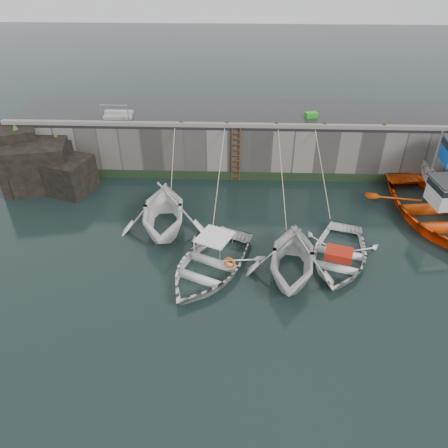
{
  "coord_description": "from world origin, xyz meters",
  "views": [
    {
      "loc": [
        -1.83,
        -12.54,
        12.18
      ],
      "look_at": [
        -2.42,
        3.57,
        1.2
      ],
      "focal_mm": 35.0,
      "sensor_mm": 36.0,
      "label": 1
    }
  ],
  "objects_px": {
    "boat_near_navy": "(338,259)",
    "bollard_e": "(384,126)",
    "boat_near_white": "(164,228)",
    "bollard_a": "(182,123)",
    "bollard_c": "(277,124)",
    "boat_near_blacktrim": "(290,273)",
    "ladder": "(236,155)",
    "bollard_d": "(325,125)",
    "boat_far_white": "(447,176)",
    "boat_far_orange": "(434,210)",
    "boat_near_blue": "(210,270)",
    "bollard_b": "(227,124)",
    "fish_crate": "(311,115)"
  },
  "relations": [
    {
      "from": "bollard_a",
      "to": "bollard_e",
      "type": "bearing_deg",
      "value": 0.0
    },
    {
      "from": "ladder",
      "to": "boat_near_blue",
      "type": "relative_size",
      "value": 0.59
    },
    {
      "from": "boat_far_white",
      "to": "boat_far_orange",
      "type": "relative_size",
      "value": 0.79
    },
    {
      "from": "boat_near_blacktrim",
      "to": "boat_far_orange",
      "type": "relative_size",
      "value": 0.58
    },
    {
      "from": "boat_near_navy",
      "to": "boat_far_orange",
      "type": "distance_m",
      "value": 6.4
    },
    {
      "from": "bollard_c",
      "to": "bollard_e",
      "type": "distance_m",
      "value": 5.8
    },
    {
      "from": "boat_near_blacktrim",
      "to": "boat_near_navy",
      "type": "distance_m",
      "value": 2.43
    },
    {
      "from": "boat_far_white",
      "to": "bollard_e",
      "type": "bearing_deg",
      "value": 164.5
    },
    {
      "from": "bollard_b",
      "to": "ladder",
      "type": "bearing_deg",
      "value": -33.86
    },
    {
      "from": "bollard_c",
      "to": "ladder",
      "type": "bearing_deg",
      "value": -171.33
    },
    {
      "from": "boat_near_white",
      "to": "boat_near_navy",
      "type": "bearing_deg",
      "value": -20.33
    },
    {
      "from": "boat_near_navy",
      "to": "boat_far_orange",
      "type": "bearing_deg",
      "value": 50.17
    },
    {
      "from": "boat_near_navy",
      "to": "boat_far_white",
      "type": "bearing_deg",
      "value": 59.15
    },
    {
      "from": "boat_near_navy",
      "to": "bollard_c",
      "type": "relative_size",
      "value": 17.6
    },
    {
      "from": "boat_near_white",
      "to": "boat_near_blacktrim",
      "type": "height_order",
      "value": "boat_near_white"
    },
    {
      "from": "ladder",
      "to": "boat_near_blacktrim",
      "type": "xyz_separation_m",
      "value": [
        2.47,
        -8.21,
        -1.59
      ]
    },
    {
      "from": "bollard_c",
      "to": "boat_near_blacktrim",
      "type": "bearing_deg",
      "value": -88.17
    },
    {
      "from": "boat_near_white",
      "to": "bollard_a",
      "type": "xyz_separation_m",
      "value": [
        0.39,
        5.37,
        3.3
      ]
    },
    {
      "from": "boat_far_orange",
      "to": "bollard_d",
      "type": "xyz_separation_m",
      "value": [
        -5.21,
        4.01,
        2.8
      ]
    },
    {
      "from": "bollard_c",
      "to": "bollard_d",
      "type": "relative_size",
      "value": 1.0
    },
    {
      "from": "bollard_e",
      "to": "fish_crate",
      "type": "bearing_deg",
      "value": 157.74
    },
    {
      "from": "boat_near_blacktrim",
      "to": "fish_crate",
      "type": "bearing_deg",
      "value": 88.28
    },
    {
      "from": "boat_near_navy",
      "to": "bollard_a",
      "type": "bearing_deg",
      "value": 152.55
    },
    {
      "from": "boat_near_white",
      "to": "boat_near_blue",
      "type": "height_order",
      "value": "boat_near_white"
    },
    {
      "from": "ladder",
      "to": "bollard_d",
      "type": "xyz_separation_m",
      "value": [
        4.8,
        0.34,
        1.71
      ]
    },
    {
      "from": "ladder",
      "to": "bollard_a",
      "type": "distance_m",
      "value": 3.47
    },
    {
      "from": "bollard_c",
      "to": "fish_crate",
      "type": "bearing_deg",
      "value": 36.3
    },
    {
      "from": "bollard_d",
      "to": "boat_near_navy",
      "type": "bearing_deg",
      "value": -90.97
    },
    {
      "from": "boat_near_blacktrim",
      "to": "boat_far_white",
      "type": "xyz_separation_m",
      "value": [
        9.02,
        7.22,
        1.02
      ]
    },
    {
      "from": "bollard_a",
      "to": "boat_far_orange",
      "type": "bearing_deg",
      "value": -17.15
    },
    {
      "from": "boat_near_navy",
      "to": "fish_crate",
      "type": "height_order",
      "value": "fish_crate"
    },
    {
      "from": "boat_far_orange",
      "to": "bollard_e",
      "type": "xyz_separation_m",
      "value": [
        -2.01,
        4.01,
        2.8
      ]
    },
    {
      "from": "boat_near_navy",
      "to": "boat_far_white",
      "type": "distance_m",
      "value": 9.27
    },
    {
      "from": "boat_near_blacktrim",
      "to": "bollard_b",
      "type": "bearing_deg",
      "value": 117.63
    },
    {
      "from": "boat_far_orange",
      "to": "bollard_c",
      "type": "distance_m",
      "value": 9.21
    },
    {
      "from": "boat_near_navy",
      "to": "bollard_d",
      "type": "bearing_deg",
      "value": 105.96
    },
    {
      "from": "fish_crate",
      "to": "boat_near_navy",
      "type": "bearing_deg",
      "value": -101.91
    },
    {
      "from": "bollard_c",
      "to": "bollard_e",
      "type": "height_order",
      "value": "same"
    },
    {
      "from": "bollard_c",
      "to": "boat_near_white",
      "type": "bearing_deg",
      "value": -136.16
    },
    {
      "from": "boat_far_orange",
      "to": "bollard_c",
      "type": "bearing_deg",
      "value": 145.66
    },
    {
      "from": "boat_near_navy",
      "to": "bollard_e",
      "type": "height_order",
      "value": "bollard_e"
    },
    {
      "from": "bollard_b",
      "to": "bollard_e",
      "type": "bearing_deg",
      "value": 0.0
    },
    {
      "from": "boat_near_blue",
      "to": "boat_near_navy",
      "type": "height_order",
      "value": "boat_near_blue"
    },
    {
      "from": "boat_near_blacktrim",
      "to": "boat_far_orange",
      "type": "bearing_deg",
      "value": 39.44
    },
    {
      "from": "ladder",
      "to": "boat_near_white",
      "type": "bearing_deg",
      "value": -123.97
    },
    {
      "from": "boat_near_blue",
      "to": "bollard_c",
      "type": "distance_m",
      "value": 9.59
    },
    {
      "from": "boat_far_orange",
      "to": "bollard_e",
      "type": "distance_m",
      "value": 5.29
    },
    {
      "from": "boat_far_white",
      "to": "bollard_a",
      "type": "xyz_separation_m",
      "value": [
        -14.5,
        1.32,
        2.28
      ]
    },
    {
      "from": "bollard_c",
      "to": "bollard_d",
      "type": "bearing_deg",
      "value": 0.0
    },
    {
      "from": "boat_near_blacktrim",
      "to": "bollard_e",
      "type": "distance_m",
      "value": 10.7
    }
  ]
}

